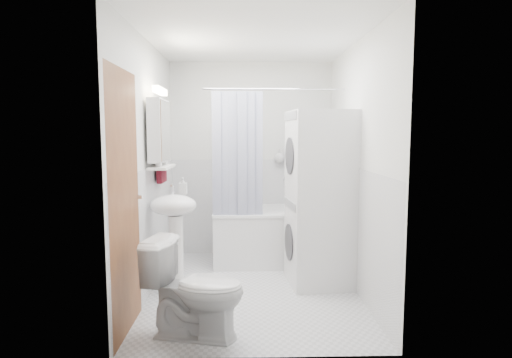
{
  "coord_description": "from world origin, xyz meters",
  "views": [
    {
      "loc": [
        -0.08,
        -4.07,
        1.52
      ],
      "look_at": [
        0.03,
        0.15,
        1.07
      ],
      "focal_mm": 30.0,
      "sensor_mm": 36.0,
      "label": 1
    }
  ],
  "objects_px": {
    "sink": "(174,220)",
    "toilet": "(196,289)",
    "bathtub": "(284,233)",
    "washer_dryer": "(320,199)"
  },
  "relations": [
    {
      "from": "toilet",
      "to": "sink",
      "type": "bearing_deg",
      "value": 31.46
    },
    {
      "from": "sink",
      "to": "toilet",
      "type": "height_order",
      "value": "sink"
    },
    {
      "from": "bathtub",
      "to": "toilet",
      "type": "relative_size",
      "value": 2.23
    },
    {
      "from": "toilet",
      "to": "bathtub",
      "type": "bearing_deg",
      "value": -10.91
    },
    {
      "from": "bathtub",
      "to": "sink",
      "type": "distance_m",
      "value": 1.55
    },
    {
      "from": "washer_dryer",
      "to": "toilet",
      "type": "xyz_separation_m",
      "value": [
        -1.13,
        -1.13,
        -0.51
      ]
    },
    {
      "from": "sink",
      "to": "washer_dryer",
      "type": "bearing_deg",
      "value": 8.77
    },
    {
      "from": "washer_dryer",
      "to": "bathtub",
      "type": "bearing_deg",
      "value": 105.03
    },
    {
      "from": "bathtub",
      "to": "washer_dryer",
      "type": "xyz_separation_m",
      "value": [
        0.29,
        -0.77,
        0.53
      ]
    },
    {
      "from": "bathtub",
      "to": "washer_dryer",
      "type": "bearing_deg",
      "value": -69.21
    }
  ]
}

